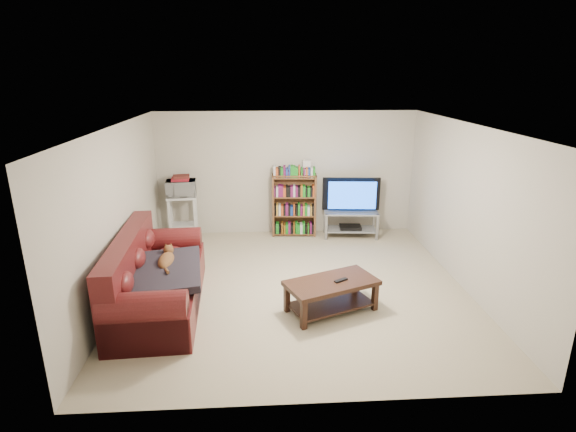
{
  "coord_description": "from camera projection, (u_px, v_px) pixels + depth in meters",
  "views": [
    {
      "loc": [
        -0.5,
        -6.1,
        3.09
      ],
      "look_at": [
        -0.1,
        0.4,
        1.0
      ],
      "focal_mm": 28.0,
      "sensor_mm": 36.0,
      "label": 1
    }
  ],
  "objects": [
    {
      "name": "tv_stand",
      "position": [
        351.0,
        219.0,
        8.76
      ],
      "size": [
        1.07,
        0.55,
        0.52
      ],
      "rotation": [
        0.0,
        0.0,
        -0.08
      ],
      "color": "#999EA3",
      "rests_on": "floor"
    },
    {
      "name": "ceiling",
      "position": [
        297.0,
        126.0,
        6.04
      ],
      "size": [
        5.0,
        5.0,
        0.0
      ],
      "primitive_type": "plane",
      "rotation": [
        3.14,
        0.0,
        0.0
      ],
      "color": "white",
      "rests_on": "ground"
    },
    {
      "name": "remote",
      "position": [
        341.0,
        280.0,
        5.97
      ],
      "size": [
        0.2,
        0.15,
        0.02
      ],
      "primitive_type": "cube",
      "rotation": [
        0.0,
        0.0,
        0.54
      ],
      "color": "black",
      "rests_on": "coffee_table"
    },
    {
      "name": "coffee_table",
      "position": [
        331.0,
        290.0,
        6.01
      ],
      "size": [
        1.35,
        1.02,
        0.44
      ],
      "rotation": [
        0.0,
        0.0,
        0.39
      ],
      "color": "black",
      "rests_on": "floor"
    },
    {
      "name": "blanket",
      "position": [
        164.0,
        271.0,
        5.91
      ],
      "size": [
        1.08,
        1.32,
        0.2
      ],
      "primitive_type": "cube",
      "rotation": [
        0.05,
        -0.04,
        0.13
      ],
      "color": "#252028",
      "rests_on": "sofa"
    },
    {
      "name": "game_boxes",
      "position": [
        180.0,
        179.0,
        8.34
      ],
      "size": [
        0.34,
        0.31,
        0.05
      ],
      "primitive_type": "cube",
      "rotation": [
        0.0,
        0.0,
        0.09
      ],
      "color": "maroon",
      "rests_on": "microwave"
    },
    {
      "name": "cat",
      "position": [
        166.0,
        261.0,
        6.1
      ],
      "size": [
        0.3,
        0.67,
        0.2
      ],
      "primitive_type": null,
      "rotation": [
        0.0,
        0.0,
        0.05
      ],
      "color": "brown",
      "rests_on": "sofa"
    },
    {
      "name": "wall_left",
      "position": [
        118.0,
        214.0,
        6.26
      ],
      "size": [
        0.0,
        5.0,
        5.0
      ],
      "primitive_type": "plane",
      "rotation": [
        1.57,
        0.0,
        1.57
      ],
      "color": "beige",
      "rests_on": "ground"
    },
    {
      "name": "shelf_clutter",
      "position": [
        299.0,
        169.0,
        8.55
      ],
      "size": [
        0.63,
        0.2,
        0.28
      ],
      "rotation": [
        0.0,
        0.0,
        -0.07
      ],
      "color": "silver",
      "rests_on": "bookshelf"
    },
    {
      "name": "dvd_player",
      "position": [
        350.0,
        227.0,
        8.8
      ],
      "size": [
        0.44,
        0.32,
        0.06
      ],
      "primitive_type": "cube",
      "rotation": [
        0.0,
        0.0,
        -0.08
      ],
      "color": "black",
      "rests_on": "tv_stand"
    },
    {
      "name": "wall_back",
      "position": [
        286.0,
        173.0,
        8.78
      ],
      "size": [
        5.0,
        0.0,
        5.0
      ],
      "primitive_type": "plane",
      "rotation": [
        1.57,
        0.0,
        0.0
      ],
      "color": "beige",
      "rests_on": "ground"
    },
    {
      "name": "sofa",
      "position": [
        153.0,
        283.0,
        6.12
      ],
      "size": [
        1.16,
        2.45,
        1.03
      ],
      "rotation": [
        0.0,
        0.0,
        0.05
      ],
      "color": "#591617",
      "rests_on": "floor"
    },
    {
      "name": "wall_right",
      "position": [
        467.0,
        208.0,
        6.55
      ],
      "size": [
        0.0,
        5.0,
        5.0
      ],
      "primitive_type": "plane",
      "rotation": [
        1.57,
        0.0,
        -1.57
      ],
      "color": "beige",
      "rests_on": "ground"
    },
    {
      "name": "bookshelf",
      "position": [
        294.0,
        204.0,
        8.75
      ],
      "size": [
        0.87,
        0.32,
        1.23
      ],
      "rotation": [
        0.0,
        0.0,
        -0.07
      ],
      "color": "brown",
      "rests_on": "floor"
    },
    {
      "name": "wall_front",
      "position": [
        319.0,
        293.0,
        4.03
      ],
      "size": [
        5.0,
        0.0,
        5.0
      ],
      "primitive_type": "plane",
      "rotation": [
        -1.57,
        0.0,
        0.0
      ],
      "color": "beige",
      "rests_on": "ground"
    },
    {
      "name": "television",
      "position": [
        352.0,
        195.0,
        8.61
      ],
      "size": [
        1.12,
        0.24,
        0.64
      ],
      "primitive_type": "imported",
      "rotation": [
        0.0,
        0.0,
        3.06
      ],
      "color": "black",
      "rests_on": "tv_stand"
    },
    {
      "name": "microwave_stand",
      "position": [
        183.0,
        212.0,
        8.53
      ],
      "size": [
        0.58,
        0.44,
        0.87
      ],
      "rotation": [
        0.0,
        0.0,
        0.09
      ],
      "color": "silver",
      "rests_on": "floor"
    },
    {
      "name": "floor",
      "position": [
        296.0,
        287.0,
        6.77
      ],
      "size": [
        5.0,
        5.0,
        0.0
      ],
      "primitive_type": "plane",
      "color": "#C7B894",
      "rests_on": "ground"
    },
    {
      "name": "microwave",
      "position": [
        181.0,
        188.0,
        8.39
      ],
      "size": [
        0.57,
        0.41,
        0.3
      ],
      "primitive_type": "imported",
      "rotation": [
        0.0,
        0.0,
        0.09
      ],
      "color": "silver",
      "rests_on": "microwave_stand"
    }
  ]
}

